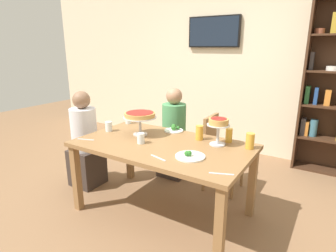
{
  "coord_description": "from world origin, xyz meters",
  "views": [
    {
      "loc": [
        1.37,
        -2.08,
        1.63
      ],
      "look_at": [
        0.0,
        0.1,
        0.89
      ],
      "focal_mm": 29.5,
      "sensor_mm": 36.0,
      "label": 1
    }
  ],
  "objects_px": {
    "cutlery_fork_near": "(86,139)",
    "water_glass_clear_far": "(141,138)",
    "cutlery_fork_far": "(158,158)",
    "cutlery_knife_near": "(221,174)",
    "television": "(214,32)",
    "personal_pizza_stand": "(218,125)",
    "salad_plate_far_diner": "(174,129)",
    "water_glass_clear_spare": "(128,119)",
    "diner_far_left": "(174,139)",
    "salad_plate_near_diner": "(190,156)",
    "diner_head_west": "(85,146)",
    "water_glass_clear_near": "(109,126)",
    "deep_dish_pizza_stand": "(140,116)",
    "beer_glass_amber_spare": "(229,135)",
    "beer_glass_amber_short": "(199,133)",
    "chair_far_right": "(219,149)",
    "beer_glass_amber_tall": "(250,141)",
    "dining_table": "(163,152)"
  },
  "relations": [
    {
      "from": "beer_glass_amber_short",
      "to": "beer_glass_amber_spare",
      "type": "xyz_separation_m",
      "value": [
        0.27,
        0.09,
        -0.0
      ]
    },
    {
      "from": "diner_head_west",
      "to": "cutlery_fork_far",
      "type": "relative_size",
      "value": 6.39
    },
    {
      "from": "deep_dish_pizza_stand",
      "to": "beer_glass_amber_tall",
      "type": "bearing_deg",
      "value": 10.32
    },
    {
      "from": "water_glass_clear_far",
      "to": "cutlery_fork_near",
      "type": "height_order",
      "value": "water_glass_clear_far"
    },
    {
      "from": "chair_far_right",
      "to": "beer_glass_amber_short",
      "type": "height_order",
      "value": "beer_glass_amber_short"
    },
    {
      "from": "diner_far_left",
      "to": "chair_far_right",
      "type": "xyz_separation_m",
      "value": [
        0.62,
        -0.01,
        -0.01
      ]
    },
    {
      "from": "television",
      "to": "diner_head_west",
      "type": "relative_size",
      "value": 0.73
    },
    {
      "from": "deep_dish_pizza_stand",
      "to": "beer_glass_amber_spare",
      "type": "xyz_separation_m",
      "value": [
        0.87,
        0.27,
        -0.13
      ]
    },
    {
      "from": "cutlery_fork_far",
      "to": "cutlery_knife_near",
      "type": "bearing_deg",
      "value": 14.59
    },
    {
      "from": "diner_far_left",
      "to": "deep_dish_pizza_stand",
      "type": "height_order",
      "value": "diner_far_left"
    },
    {
      "from": "television",
      "to": "personal_pizza_stand",
      "type": "distance_m",
      "value": 2.26
    },
    {
      "from": "salad_plate_far_diner",
      "to": "water_glass_clear_spare",
      "type": "bearing_deg",
      "value": -177.38
    },
    {
      "from": "diner_head_west",
      "to": "cutlery_fork_near",
      "type": "height_order",
      "value": "diner_head_west"
    },
    {
      "from": "personal_pizza_stand",
      "to": "cutlery_knife_near",
      "type": "bearing_deg",
      "value": -65.11
    },
    {
      "from": "diner_head_west",
      "to": "diner_far_left",
      "type": "relative_size",
      "value": 1.0
    },
    {
      "from": "diner_far_left",
      "to": "deep_dish_pizza_stand",
      "type": "bearing_deg",
      "value": -0.09
    },
    {
      "from": "cutlery_fork_near",
      "to": "television",
      "type": "bearing_deg",
      "value": 64.31
    },
    {
      "from": "water_glass_clear_far",
      "to": "cutlery_knife_near",
      "type": "xyz_separation_m",
      "value": [
        0.9,
        -0.22,
        -0.05
      ]
    },
    {
      "from": "salad_plate_far_diner",
      "to": "salad_plate_near_diner",
      "type": "bearing_deg",
      "value": -49.1
    },
    {
      "from": "water_glass_clear_far",
      "to": "cutlery_fork_far",
      "type": "xyz_separation_m",
      "value": [
        0.35,
        -0.22,
        -0.05
      ]
    },
    {
      "from": "water_glass_clear_near",
      "to": "water_glass_clear_spare",
      "type": "bearing_deg",
      "value": 93.75
    },
    {
      "from": "water_glass_clear_near",
      "to": "cutlery_fork_far",
      "type": "xyz_separation_m",
      "value": [
        0.89,
        -0.35,
        -0.05
      ]
    },
    {
      "from": "chair_far_right",
      "to": "cutlery_fork_near",
      "type": "height_order",
      "value": "chair_far_right"
    },
    {
      "from": "television",
      "to": "water_glass_clear_near",
      "type": "height_order",
      "value": "television"
    },
    {
      "from": "water_glass_clear_far",
      "to": "cutlery_knife_near",
      "type": "height_order",
      "value": "water_glass_clear_far"
    },
    {
      "from": "dining_table",
      "to": "water_glass_clear_far",
      "type": "height_order",
      "value": "water_glass_clear_far"
    },
    {
      "from": "dining_table",
      "to": "cutlery_knife_near",
      "type": "distance_m",
      "value": 0.8
    },
    {
      "from": "water_glass_clear_near",
      "to": "water_glass_clear_spare",
      "type": "xyz_separation_m",
      "value": [
        -0.02,
        0.35,
        0.01
      ]
    },
    {
      "from": "diner_head_west",
      "to": "water_glass_clear_near",
      "type": "bearing_deg",
      "value": 1.23
    },
    {
      "from": "cutlery_fork_near",
      "to": "cutlery_fork_far",
      "type": "relative_size",
      "value": 1.0
    },
    {
      "from": "cutlery_fork_far",
      "to": "television",
      "type": "bearing_deg",
      "value": 118.81
    },
    {
      "from": "chair_far_right",
      "to": "salad_plate_near_diner",
      "type": "bearing_deg",
      "value": 6.77
    },
    {
      "from": "diner_head_west",
      "to": "salad_plate_far_diner",
      "type": "distance_m",
      "value": 1.11
    },
    {
      "from": "diner_head_west",
      "to": "deep_dish_pizza_stand",
      "type": "height_order",
      "value": "diner_head_west"
    },
    {
      "from": "water_glass_clear_far",
      "to": "cutlery_fork_near",
      "type": "xyz_separation_m",
      "value": [
        -0.53,
        -0.21,
        -0.05
      ]
    },
    {
      "from": "beer_glass_amber_short",
      "to": "cutlery_fork_far",
      "type": "relative_size",
      "value": 0.8
    },
    {
      "from": "cutlery_fork_far",
      "to": "salad_plate_near_diner",
      "type": "bearing_deg",
      "value": 51.2
    },
    {
      "from": "television",
      "to": "water_glass_clear_spare",
      "type": "relative_size",
      "value": 7.17
    },
    {
      "from": "water_glass_clear_near",
      "to": "water_glass_clear_spare",
      "type": "height_order",
      "value": "water_glass_clear_spare"
    },
    {
      "from": "salad_plate_near_diner",
      "to": "water_glass_clear_spare",
      "type": "relative_size",
      "value": 2.17
    },
    {
      "from": "beer_glass_amber_short",
      "to": "cutlery_fork_far",
      "type": "height_order",
      "value": "beer_glass_amber_short"
    },
    {
      "from": "television",
      "to": "water_glass_clear_spare",
      "type": "xyz_separation_m",
      "value": [
        -0.32,
        -1.73,
        -1.06
      ]
    },
    {
      "from": "salad_plate_near_diner",
      "to": "cutlery_fork_near",
      "type": "xyz_separation_m",
      "value": [
        -1.09,
        -0.15,
        -0.01
      ]
    },
    {
      "from": "beer_glass_amber_short",
      "to": "cutlery_fork_near",
      "type": "xyz_separation_m",
      "value": [
        -0.96,
        -0.6,
        -0.07
      ]
    },
    {
      "from": "television",
      "to": "diner_far_left",
      "type": "xyz_separation_m",
      "value": [
        0.08,
        -1.31,
        -1.36
      ]
    },
    {
      "from": "cutlery_fork_near",
      "to": "water_glass_clear_far",
      "type": "bearing_deg",
      "value": 2.6
    },
    {
      "from": "diner_far_left",
      "to": "cutlery_fork_far",
      "type": "relative_size",
      "value": 6.39
    },
    {
      "from": "diner_far_left",
      "to": "personal_pizza_stand",
      "type": "distance_m",
      "value": 1.07
    },
    {
      "from": "television",
      "to": "beer_glass_amber_spare",
      "type": "bearing_deg",
      "value": -61.36
    },
    {
      "from": "personal_pizza_stand",
      "to": "salad_plate_far_diner",
      "type": "height_order",
      "value": "personal_pizza_stand"
    }
  ]
}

